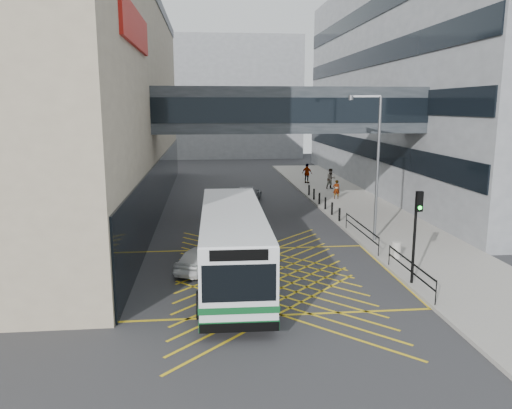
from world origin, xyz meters
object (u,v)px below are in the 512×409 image
object	(u,v)px
street_lamp	(375,159)
pedestrian_b	(331,179)
car_silver	(247,193)
car_dark	(236,215)
litter_bin	(396,250)
pedestrian_a	(336,189)
pedestrian_c	(307,173)
car_white	(201,258)
bus	(233,243)
traffic_light	(416,224)

from	to	relation	value
street_lamp	pedestrian_b	bearing A→B (deg)	107.68
car_silver	pedestrian_b	size ratio (longest dim) A/B	2.44
car_dark	litter_bin	bearing A→B (deg)	117.67
pedestrian_a	pedestrian_b	world-z (taller)	pedestrian_b
car_dark	pedestrian_c	size ratio (longest dim) A/B	2.25
car_white	car_silver	world-z (taller)	car_silver
car_silver	street_lamp	world-z (taller)	street_lamp
bus	pedestrian_b	distance (m)	25.97
traffic_light	pedestrian_a	world-z (taller)	traffic_light
car_dark	pedestrian_a	size ratio (longest dim) A/B	2.80
traffic_light	pedestrian_b	bearing A→B (deg)	80.98
pedestrian_b	pedestrian_c	size ratio (longest dim) A/B	0.96
car_silver	pedestrian_b	xyz separation A→B (m)	(8.27, 4.86, 0.39)
street_lamp	pedestrian_a	distance (m)	13.66
car_white	traffic_light	world-z (taller)	traffic_light
street_lamp	pedestrian_c	world-z (taller)	street_lamp
bus	pedestrian_b	world-z (taller)	bus
car_white	bus	bearing A→B (deg)	156.43
car_silver	pedestrian_a	distance (m)	7.48
pedestrian_c	car_silver	bearing A→B (deg)	94.06
car_dark	street_lamp	size ratio (longest dim) A/B	0.54
litter_bin	pedestrian_c	distance (m)	25.25
car_dark	street_lamp	xyz separation A→B (m)	(7.55, -5.00, 4.14)
traffic_light	car_dark	bearing A→B (deg)	116.79
traffic_light	pedestrian_c	world-z (taller)	traffic_light
car_white	litter_bin	distance (m)	9.87
traffic_light	pedestrian_a	distance (m)	20.47
bus	pedestrian_a	bearing A→B (deg)	63.75
pedestrian_a	litter_bin	bearing A→B (deg)	88.75
street_lamp	pedestrian_b	world-z (taller)	street_lamp
bus	street_lamp	distance (m)	10.55
litter_bin	pedestrian_c	world-z (taller)	pedestrian_c
car_silver	traffic_light	xyz separation A→B (m)	(5.54, -20.44, 2.12)
pedestrian_c	pedestrian_b	bearing A→B (deg)	154.64
car_white	pedestrian_a	xyz separation A→B (m)	(11.10, 17.14, 0.32)
car_white	pedestrian_b	world-z (taller)	pedestrian_b
litter_bin	car_silver	bearing A→B (deg)	110.42
traffic_light	litter_bin	world-z (taller)	traffic_light
car_dark	litter_bin	world-z (taller)	car_dark
car_silver	traffic_light	bearing A→B (deg)	120.35
bus	street_lamp	xyz separation A→B (m)	(8.33, 5.71, 3.05)
car_silver	pedestrian_c	distance (m)	10.90
bus	street_lamp	size ratio (longest dim) A/B	1.45
pedestrian_c	traffic_light	bearing A→B (deg)	130.01
street_lamp	pedestrian_a	bearing A→B (deg)	108.53
pedestrian_c	car_dark	bearing A→B (deg)	106.28
pedestrian_a	car_white	bearing A→B (deg)	60.14
car_white	car_dark	size ratio (longest dim) A/B	0.89
car_dark	litter_bin	xyz separation A→B (m)	(7.66, -8.52, -0.11)
litter_bin	pedestrian_a	distance (m)	16.60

